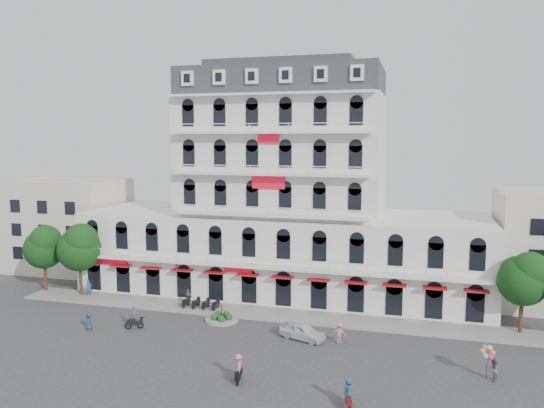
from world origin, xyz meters
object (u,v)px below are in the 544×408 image
Objects in this scene: parked_car at (302,331)px; rider_west at (134,319)px; rider_center at (239,367)px; balloon_vendor at (491,363)px; rider_east at (348,393)px.

parked_car is 1.97× the size of rider_west.
rider_west reaches higher than rider_center.
rider_center reaches higher than parked_car.
rider_west is 30.39m from balloon_vendor.
rider_center is at bearing -163.66° from balloon_vendor.
rider_west is 1.03× the size of rider_east.
rider_east is (5.39, -10.86, 0.29)m from parked_car.
parked_car is at bearing -19.98° from rider_west.
rider_west is at bearing 114.62° from parked_car.
parked_car is at bearing 13.39° from rider_east.
balloon_vendor reaches higher than parked_car.
rider_east is 0.98× the size of rider_center.
balloon_vendor is at bearing 97.44° from rider_center.
rider_west is at bearing -129.74° from rider_center.
rider_east is 8.24m from rider_center.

